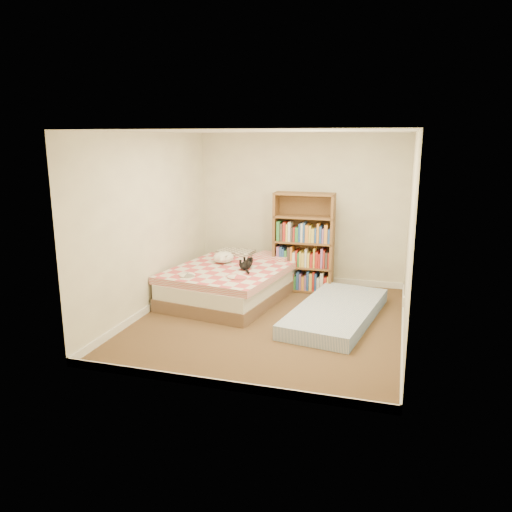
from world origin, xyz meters
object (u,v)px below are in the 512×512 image
(black_cat, at_px, (247,264))
(white_dog, at_px, (224,257))
(floor_mattress, at_px, (336,312))
(bed, at_px, (233,282))
(bookshelf, at_px, (304,255))

(black_cat, relative_size, white_dog, 1.26)
(black_cat, bearing_deg, floor_mattress, -18.00)
(bed, xyz_separation_m, black_cat, (0.25, -0.06, 0.31))
(bookshelf, height_order, floor_mattress, bookshelf)
(bookshelf, distance_m, floor_mattress, 1.47)
(floor_mattress, bearing_deg, white_dog, 170.32)
(black_cat, bearing_deg, white_dog, 152.38)
(bookshelf, relative_size, floor_mattress, 0.75)
(bed, distance_m, bookshelf, 1.24)
(floor_mattress, height_order, white_dog, white_dog)
(bookshelf, xyz_separation_m, floor_mattress, (0.70, -1.20, -0.48))
(bed, bearing_deg, white_dog, 150.33)
(bed, bearing_deg, floor_mattress, -7.14)
(bed, height_order, bookshelf, bookshelf)
(bed, relative_size, white_dog, 4.97)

